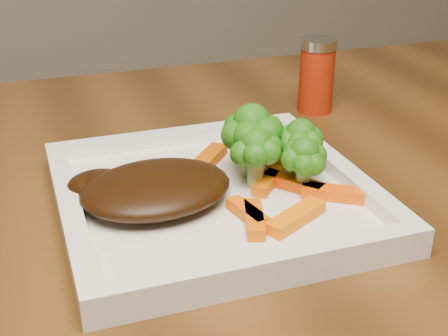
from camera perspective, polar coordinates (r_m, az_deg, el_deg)
name	(u,v)px	position (r m, az deg, el deg)	size (l,w,h in m)	color
plate	(214,200)	(0.56, -0.96, -2.99)	(0.27, 0.27, 0.01)	white
steak	(156,188)	(0.54, -6.24, -1.84)	(0.13, 0.10, 0.03)	black
broccoli_0	(251,141)	(0.58, 2.52, 2.51)	(0.07, 0.07, 0.07)	#3C7914
broccoli_1	(300,143)	(0.59, 6.97, 2.26)	(0.05, 0.05, 0.06)	#187413
broccoli_2	(304,160)	(0.56, 7.33, 0.69)	(0.05, 0.05, 0.06)	#3B7112
broccoli_3	(256,156)	(0.56, 2.94, 1.12)	(0.05, 0.05, 0.06)	#136E12
carrot_0	(296,217)	(0.52, 6.58, -4.48)	(0.06, 0.02, 0.01)	orange
carrot_1	(337,193)	(0.56, 10.25, -2.28)	(0.06, 0.02, 0.01)	#FE5404
carrot_2	(248,213)	(0.52, 2.18, -4.13)	(0.05, 0.01, 0.01)	#FF6604
carrot_3	(289,153)	(0.63, 5.98, 1.34)	(0.06, 0.02, 0.01)	#CB5D03
carrot_4	(208,159)	(0.62, -1.49, 0.81)	(0.06, 0.02, 0.01)	#D15103
carrot_5	(293,183)	(0.57, 6.33, -1.38)	(0.06, 0.02, 0.01)	#DA4803
carrot_6	(268,180)	(0.58, 4.04, -1.13)	(0.05, 0.01, 0.01)	#D95A03
spice_shaker	(317,76)	(0.79, 8.47, 8.35)	(0.04, 0.04, 0.09)	#A02108
carrot_7	(254,219)	(0.51, 2.79, -4.67)	(0.05, 0.01, 0.01)	#F26503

